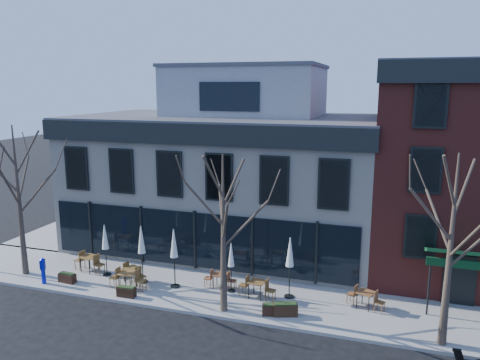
% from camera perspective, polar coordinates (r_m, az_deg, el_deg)
% --- Properties ---
extents(ground, '(120.00, 120.00, 0.00)m').
position_cam_1_polar(ground, '(26.05, -5.36, -11.18)').
color(ground, black).
rests_on(ground, ground).
extents(sidewalk_front, '(33.50, 4.70, 0.15)m').
position_cam_1_polar(sidewalk_front, '(23.13, 0.13, -13.96)').
color(sidewalk_front, gray).
rests_on(sidewalk_front, ground).
extents(sidewalk_side, '(4.50, 12.00, 0.15)m').
position_cam_1_polar(sidewalk_side, '(36.34, -18.12, -5.00)').
color(sidewalk_side, gray).
rests_on(sidewalk_side, ground).
extents(corner_building, '(18.39, 10.39, 11.10)m').
position_cam_1_polar(corner_building, '(29.23, -1.50, 1.04)').
color(corner_building, silver).
rests_on(corner_building, ground).
extents(red_brick_building, '(8.20, 11.78, 11.18)m').
position_cam_1_polar(red_brick_building, '(27.60, 24.67, 1.30)').
color(red_brick_building, maroon).
rests_on(red_brick_building, ground).
extents(tree_corner, '(3.93, 3.98, 7.92)m').
position_cam_1_polar(tree_corner, '(26.75, -25.35, -2.09)').
color(tree_corner, '#382B21').
rests_on(tree_corner, sidewalk_front).
extents(tree_mid, '(3.50, 3.55, 7.04)m').
position_cam_1_polar(tree_mid, '(20.29, -2.03, -6.37)').
color(tree_mid, '#382B21').
rests_on(tree_mid, sidewalk_front).
extents(tree_right, '(3.72, 3.77, 7.48)m').
position_cam_1_polar(tree_right, '(19.26, 24.29, -7.67)').
color(tree_right, '#382B21').
rests_on(tree_right, sidewalk_front).
extents(call_box, '(0.28, 0.27, 1.38)m').
position_cam_1_polar(call_box, '(25.98, -22.89, -10.04)').
color(call_box, '#0D15B2').
rests_on(call_box, sidewalk_front).
extents(cafe_set_0, '(2.02, 0.93, 1.04)m').
position_cam_1_polar(cafe_set_0, '(26.79, -17.89, -9.48)').
color(cafe_set_0, brown).
rests_on(cafe_set_0, sidewalk_front).
extents(cafe_set_1, '(1.80, 1.02, 0.93)m').
position_cam_1_polar(cafe_set_1, '(24.89, -13.00, -10.98)').
color(cafe_set_1, brown).
rests_on(cafe_set_1, sidewalk_front).
extents(cafe_set_2, '(1.95, 0.79, 1.02)m').
position_cam_1_polar(cafe_set_2, '(24.14, -13.53, -11.60)').
color(cafe_set_2, brown).
rests_on(cafe_set_2, sidewalk_front).
extents(cafe_set_3, '(1.67, 0.69, 0.88)m').
position_cam_1_polar(cafe_set_3, '(23.65, -2.43, -11.97)').
color(cafe_set_3, brown).
rests_on(cafe_set_3, sidewalk_front).
extents(cafe_set_4, '(1.90, 0.84, 0.98)m').
position_cam_1_polar(cafe_set_4, '(22.63, 2.09, -12.95)').
color(cafe_set_4, brown).
rests_on(cafe_set_4, sidewalk_front).
extents(cafe_set_5, '(1.80, 1.06, 0.93)m').
position_cam_1_polar(cafe_set_5, '(22.40, 15.06, -13.69)').
color(cafe_set_5, brown).
rests_on(cafe_set_5, sidewalk_front).
extents(umbrella_0, '(0.44, 0.44, 2.77)m').
position_cam_1_polar(umbrella_0, '(25.56, -16.13, -7.01)').
color(umbrella_0, black).
rests_on(umbrella_0, sidewalk_front).
extents(umbrella_1, '(0.47, 0.47, 2.97)m').
position_cam_1_polar(umbrella_1, '(24.19, -11.92, -7.51)').
color(umbrella_1, black).
rests_on(umbrella_1, sidewalk_front).
extents(umbrella_2, '(0.47, 0.47, 2.97)m').
position_cam_1_polar(umbrella_2, '(23.36, -8.05, -8.06)').
color(umbrella_2, black).
rests_on(umbrella_2, sidewalk_front).
extents(umbrella_3, '(0.39, 0.39, 2.46)m').
position_cam_1_polar(umbrella_3, '(22.76, -1.09, -9.43)').
color(umbrella_3, black).
rests_on(umbrella_3, sidewalk_front).
extents(umbrella_4, '(0.47, 0.47, 2.95)m').
position_cam_1_polar(umbrella_4, '(22.16, 6.11, -9.13)').
color(umbrella_4, black).
rests_on(umbrella_4, sidewalk_front).
extents(planter_0, '(0.93, 0.44, 0.51)m').
position_cam_1_polar(planter_0, '(25.85, -20.32, -11.10)').
color(planter_0, black).
rests_on(planter_0, sidewalk_front).
extents(planter_1, '(0.91, 0.40, 0.50)m').
position_cam_1_polar(planter_1, '(23.44, -13.68, -13.07)').
color(planter_1, black).
rests_on(planter_1, sidewalk_front).
extents(planter_2, '(0.99, 0.60, 0.52)m').
position_cam_1_polar(planter_2, '(21.21, 4.01, -15.46)').
color(planter_2, black).
rests_on(planter_2, sidewalk_front).
extents(planter_3, '(1.12, 0.73, 0.58)m').
position_cam_1_polar(planter_3, '(21.21, 5.57, -15.40)').
color(planter_3, '#321F10').
rests_on(planter_3, sidewalk_front).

